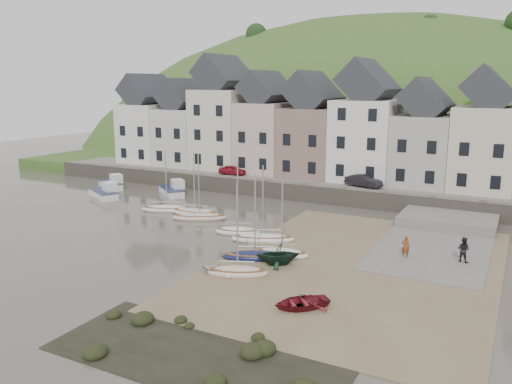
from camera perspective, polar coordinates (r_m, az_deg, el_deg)
The scene contains 27 objects.
ground at distance 40.69m, azimuth -3.95°, elevation -5.68°, with size 160.00×160.00×0.00m, color #464237.
quay_land at distance 69.08m, azimuth 10.08°, elevation 2.10°, with size 90.00×30.00×1.50m, color #375C25.
quay_street at distance 58.25m, azimuth 6.65°, elevation 1.20°, with size 70.00×7.00×0.10m, color slate.
seawall at distance 55.18m, azimuth 5.32°, elevation -0.05°, with size 70.00×1.20×1.80m, color slate.
beach at distance 36.42m, azimuth 11.11°, elevation -7.97°, with size 18.00×26.00×0.06m, color #79634A.
slipway at distance 43.10m, azimuth 19.34°, elevation -5.25°, with size 8.00×18.00×0.12m, color slate.
hillside at distance 101.03m, azimuth 11.87°, elevation -5.81°, with size 134.40×84.00×84.00m.
townhouse_terrace at distance 60.17m, azimuth 9.57°, elevation 7.01°, with size 61.05×8.00×13.93m.
sailboat_0 at distance 51.31m, azimuth -9.78°, elevation -1.82°, with size 5.20×3.50×6.32m.
sailboat_1 at distance 49.52m, azimuth -6.76°, elevation -2.23°, with size 4.96×2.13×6.32m.
sailboat_2 at distance 47.78m, azimuth -6.24°, elevation -2.74°, with size 5.14×3.65×6.32m.
sailboat_3 at distance 43.01m, azimuth -2.00°, elevation -4.32°, with size 4.09×2.62×6.32m.
sailboat_4 at distance 41.07m, azimuth 0.76°, elevation -5.11°, with size 5.22×3.43×6.32m.
sailboat_5 at distance 36.96m, azimuth -0.10°, elevation -7.06°, with size 4.89×3.39×6.32m.
sailboat_6 at distance 37.61m, azimuth 2.86°, elevation -6.73°, with size 4.14×2.32×6.32m.
sailboat_7 at distance 34.04m, azimuth -2.04°, elevation -8.75°, with size 4.29×2.94×6.32m.
motorboat_0 at distance 63.90m, azimuth -15.60°, elevation 0.91°, with size 4.78×3.85×1.70m.
motorboat_1 at distance 59.03m, azimuth -16.35°, elevation -0.02°, with size 5.20×3.85×1.70m.
motorboat_2 at distance 58.83m, azimuth -9.16°, elevation 0.28°, with size 4.89×4.39×1.70m.
rowboat_white at distance 34.31m, azimuth -3.90°, elevation -8.45°, with size 2.02×2.83×0.59m, color silver.
rowboat_green at distance 35.63m, azimuth 2.43°, elevation -6.84°, with size 2.53×2.93×1.54m, color black.
rowboat_red at distance 29.36m, azimuth 5.02°, elevation -12.01°, with size 2.27×3.18×0.66m, color maroon.
person_red at distance 38.45m, azimuth 16.18°, elevation -5.80°, with size 0.57×0.37×1.55m, color maroon.
person_dark at distance 38.71m, azimuth 21.91°, elevation -5.90°, with size 0.86×0.67×1.78m, color black.
car_left at distance 61.64m, azimuth -2.62°, elevation 2.44°, with size 1.34×3.33×1.13m, color maroon.
car_right at distance 55.42m, azimuth 11.80°, elevation 1.23°, with size 1.39×3.98×1.31m, color black.
shore_rocks at distance 25.10m, azimuth -5.75°, elevation -17.05°, with size 14.00×6.00×0.75m.
Camera 1 is at (20.46, -32.98, 12.25)m, focal length 36.25 mm.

